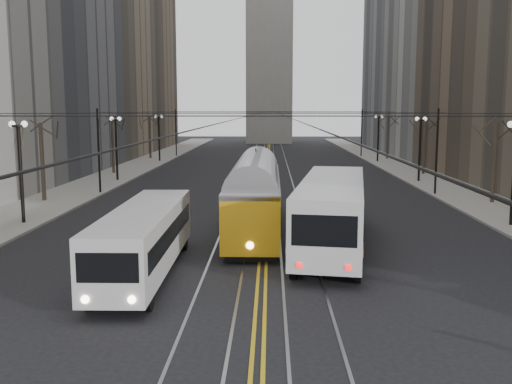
# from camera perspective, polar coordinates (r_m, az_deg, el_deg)

# --- Properties ---
(ground) EXTENTS (260.00, 260.00, 0.00)m
(ground) POSITION_cam_1_polar(r_m,az_deg,el_deg) (14.91, 0.10, -17.47)
(ground) COLOR black
(ground) RESTS_ON ground
(sidewalk_left) EXTENTS (5.00, 140.00, 0.15)m
(sidewalk_left) POSITION_cam_1_polar(r_m,az_deg,el_deg) (60.75, -13.15, 1.93)
(sidewalk_left) COLOR gray
(sidewalk_left) RESTS_ON ground
(sidewalk_right) EXTENTS (5.00, 140.00, 0.15)m
(sidewalk_right) POSITION_cam_1_polar(r_m,az_deg,el_deg) (60.59, 15.49, 1.83)
(sidewalk_right) COLOR gray
(sidewalk_right) RESTS_ON ground
(streetcar_rails) EXTENTS (4.80, 130.00, 0.02)m
(streetcar_rails) POSITION_cam_1_polar(r_m,az_deg,el_deg) (58.80, 1.15, 1.87)
(streetcar_rails) COLOR gray
(streetcar_rails) RESTS_ON ground
(centre_lines) EXTENTS (0.42, 130.00, 0.01)m
(centre_lines) POSITION_cam_1_polar(r_m,az_deg,el_deg) (58.80, 1.15, 1.87)
(centre_lines) COLOR gold
(centre_lines) RESTS_ON ground
(building_left_mid) EXTENTS (16.00, 20.00, 34.00)m
(building_left_mid) POSITION_cam_1_polar(r_m,az_deg,el_deg) (65.66, -22.73, 16.80)
(building_left_mid) COLOR slate
(building_left_mid) RESTS_ON ground
(building_left_far) EXTENTS (16.00, 20.00, 40.00)m
(building_left_far) POSITION_cam_1_polar(r_m,az_deg,el_deg) (103.63, -13.46, 15.46)
(building_left_far) COLOR brown
(building_left_far) RESTS_ON ground
(building_right_far) EXTENTS (16.00, 20.00, 40.00)m
(building_right_far) POSITION_cam_1_polar(r_m,az_deg,el_deg) (103.47, 16.14, 15.38)
(building_right_far) COLOR slate
(building_right_far) RESTS_ON ground
(lamp_posts) EXTENTS (27.60, 57.20, 5.60)m
(lamp_posts) POSITION_cam_1_polar(r_m,az_deg,el_deg) (42.35, 1.04, 3.22)
(lamp_posts) COLOR black
(lamp_posts) RESTS_ON ground
(street_trees) EXTENTS (31.68, 53.28, 5.60)m
(street_trees) POSITION_cam_1_polar(r_m,az_deg,el_deg) (48.83, 1.10, 3.88)
(street_trees) COLOR #382D23
(street_trees) RESTS_ON ground
(trolley_wires) EXTENTS (25.96, 120.00, 6.60)m
(trolley_wires) POSITION_cam_1_polar(r_m,az_deg,el_deg) (48.35, 1.09, 4.99)
(trolley_wires) COLOR black
(trolley_wires) RESTS_ON ground
(transit_bus) EXTENTS (2.33, 10.65, 2.66)m
(transit_bus) POSITION_cam_1_polar(r_m,az_deg,el_deg) (22.90, -11.08, -4.92)
(transit_bus) COLOR silver
(transit_bus) RESTS_ON ground
(streetcar) EXTENTS (2.58, 13.68, 3.22)m
(streetcar) POSITION_cam_1_polar(r_m,az_deg,el_deg) (30.30, -0.10, -1.02)
(streetcar) COLOR gold
(streetcar) RESTS_ON ground
(rear_bus) EXTENTS (4.63, 12.87, 3.29)m
(rear_bus) POSITION_cam_1_polar(r_m,az_deg,el_deg) (26.76, 7.64, -2.26)
(rear_bus) COLOR silver
(rear_bus) RESTS_ON ground
(cargo_van) EXTENTS (2.82, 5.98, 2.56)m
(cargo_van) POSITION_cam_1_polar(r_m,az_deg,el_deg) (33.80, 7.70, -0.71)
(cargo_van) COLOR silver
(cargo_van) RESTS_ON ground
(sedan_grey) EXTENTS (1.97, 4.35, 1.45)m
(sedan_grey) POSITION_cam_1_polar(r_m,az_deg,el_deg) (39.34, 6.82, -0.26)
(sedan_grey) COLOR #3C3F43
(sedan_grey) RESTS_ON ground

